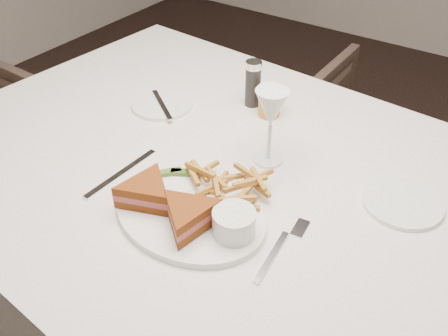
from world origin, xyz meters
The scene contains 3 objects.
table centered at (-0.19, -0.14, 0.38)m, with size 1.50×1.00×0.75m, color silver.
chair_far centered at (-0.13, 0.86, 0.31)m, with size 0.59×0.56×0.61m, color #4A382D.
table_setting centered at (-0.19, -0.20, 0.79)m, with size 0.81×0.62×0.18m.
Camera 1 is at (0.27, -0.86, 1.42)m, focal length 40.00 mm.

